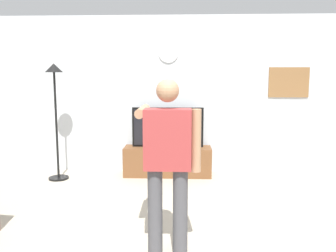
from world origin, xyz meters
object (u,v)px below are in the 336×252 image
at_px(wall_clock, 168,53).
at_px(person_standing_nearer_lamp, 168,157).
at_px(television, 168,127).
at_px(tv_stand, 168,161).
at_px(floor_lamp, 55,97).
at_px(framed_picture, 289,82).

height_order(wall_clock, person_standing_nearer_lamp, wall_clock).
distance_m(television, person_standing_nearer_lamp, 2.73).
bearing_deg(wall_clock, tv_stand, -90.00).
distance_m(television, floor_lamp, 1.89).
xyz_separation_m(wall_clock, person_standing_nearer_lamp, (0.13, -2.97, -1.12)).
bearing_deg(wall_clock, framed_picture, 0.14).
distance_m(tv_stand, television, 0.58).
xyz_separation_m(wall_clock, floor_lamp, (-1.78, -0.59, -0.73)).
xyz_separation_m(framed_picture, person_standing_nearer_lamp, (-1.92, -2.98, -0.62)).
xyz_separation_m(television, floor_lamp, (-1.78, -0.34, 0.52)).
bearing_deg(tv_stand, floor_lamp, -170.50).
bearing_deg(framed_picture, person_standing_nearer_lamp, -122.87).
height_order(wall_clock, floor_lamp, wall_clock).
bearing_deg(wall_clock, person_standing_nearer_lamp, -87.58).
relative_size(television, floor_lamp, 0.64).
bearing_deg(floor_lamp, framed_picture, 8.80).
bearing_deg(television, wall_clock, 90.00).
height_order(television, person_standing_nearer_lamp, person_standing_nearer_lamp).
height_order(framed_picture, person_standing_nearer_lamp, framed_picture).
relative_size(wall_clock, floor_lamp, 0.18).
height_order(tv_stand, wall_clock, wall_clock).
distance_m(wall_clock, person_standing_nearer_lamp, 3.18).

